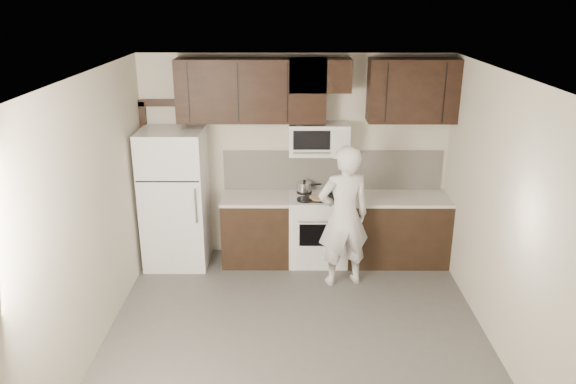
{
  "coord_description": "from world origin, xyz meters",
  "views": [
    {
      "loc": [
        -0.07,
        -4.89,
        3.39
      ],
      "look_at": [
        -0.09,
        0.9,
        1.34
      ],
      "focal_mm": 35.0,
      "sensor_mm": 36.0,
      "label": 1
    }
  ],
  "objects_px": {
    "refrigerator": "(175,198)",
    "person": "(344,217)",
    "stove": "(318,229)",
    "microwave": "(319,139)"
  },
  "relations": [
    {
      "from": "microwave",
      "to": "refrigerator",
      "type": "relative_size",
      "value": 0.42
    },
    {
      "from": "stove",
      "to": "person",
      "type": "distance_m",
      "value": 0.79
    },
    {
      "from": "stove",
      "to": "refrigerator",
      "type": "xyz_separation_m",
      "value": [
        -1.85,
        -0.05,
        0.44
      ]
    },
    {
      "from": "microwave",
      "to": "refrigerator",
      "type": "distance_m",
      "value": 2.0
    },
    {
      "from": "stove",
      "to": "person",
      "type": "relative_size",
      "value": 0.54
    },
    {
      "from": "refrigerator",
      "to": "person",
      "type": "relative_size",
      "value": 1.02
    },
    {
      "from": "stove",
      "to": "refrigerator",
      "type": "bearing_deg",
      "value": -178.49
    },
    {
      "from": "person",
      "to": "refrigerator",
      "type": "bearing_deg",
      "value": -28.69
    },
    {
      "from": "refrigerator",
      "to": "person",
      "type": "distance_m",
      "value": 2.2
    },
    {
      "from": "refrigerator",
      "to": "person",
      "type": "xyz_separation_m",
      "value": [
        2.12,
        -0.56,
        -0.02
      ]
    }
  ]
}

